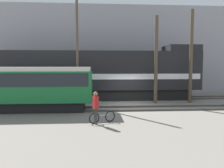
{
  "coord_description": "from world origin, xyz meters",
  "views": [
    {
      "loc": [
        -2.55,
        -17.41,
        3.17
      ],
      "look_at": [
        -1.41,
        -0.7,
        1.8
      ],
      "focal_mm": 35.0,
      "sensor_mm": 36.0,
      "label": 1
    }
  ],
  "objects_px": {
    "utility_pole_left": "(77,49)",
    "streetcar": "(27,86)",
    "bicycle": "(102,117)",
    "utility_pole_center": "(156,60)",
    "utility_pole_right": "(191,57)",
    "person": "(96,104)",
    "freight_locomotive": "(87,74)"
  },
  "relations": [
    {
      "from": "utility_pole_left",
      "to": "streetcar",
      "type": "bearing_deg",
      "value": -142.37
    },
    {
      "from": "bicycle",
      "to": "utility_pole_center",
      "type": "xyz_separation_m",
      "value": [
        4.72,
        6.24,
        3.37
      ]
    },
    {
      "from": "utility_pole_center",
      "to": "utility_pole_right",
      "type": "relative_size",
      "value": 0.93
    },
    {
      "from": "utility_pole_left",
      "to": "utility_pole_right",
      "type": "distance_m",
      "value": 9.68
    },
    {
      "from": "streetcar",
      "to": "bicycle",
      "type": "height_order",
      "value": "streetcar"
    },
    {
      "from": "utility_pole_left",
      "to": "person",
      "type": "bearing_deg",
      "value": -76.79
    },
    {
      "from": "utility_pole_center",
      "to": "person",
      "type": "bearing_deg",
      "value": -127.79
    },
    {
      "from": "streetcar",
      "to": "bicycle",
      "type": "distance_m",
      "value": 6.56
    },
    {
      "from": "person",
      "to": "utility_pole_center",
      "type": "distance_m",
      "value": 8.69
    },
    {
      "from": "streetcar",
      "to": "bicycle",
      "type": "xyz_separation_m",
      "value": [
        5.23,
        -3.67,
        -1.46
      ]
    },
    {
      "from": "freight_locomotive",
      "to": "person",
      "type": "xyz_separation_m",
      "value": [
        0.85,
        -9.12,
        -1.29
      ]
    },
    {
      "from": "streetcar",
      "to": "utility_pole_center",
      "type": "xyz_separation_m",
      "value": [
        9.95,
        2.57,
        1.91
      ]
    },
    {
      "from": "streetcar",
      "to": "utility_pole_center",
      "type": "bearing_deg",
      "value": 14.47
    },
    {
      "from": "freight_locomotive",
      "to": "utility_pole_center",
      "type": "relative_size",
      "value": 2.9
    },
    {
      "from": "streetcar",
      "to": "utility_pole_right",
      "type": "distance_m",
      "value": 13.42
    },
    {
      "from": "bicycle",
      "to": "person",
      "type": "bearing_deg",
      "value": -139.43
    },
    {
      "from": "freight_locomotive",
      "to": "utility_pole_left",
      "type": "xyz_separation_m",
      "value": [
        -0.69,
        -2.57,
        2.18
      ]
    },
    {
      "from": "bicycle",
      "to": "utility_pole_right",
      "type": "xyz_separation_m",
      "value": [
        7.76,
        6.24,
        3.66
      ]
    },
    {
      "from": "bicycle",
      "to": "freight_locomotive",
      "type": "bearing_deg",
      "value": 97.86
    },
    {
      "from": "utility_pole_left",
      "to": "utility_pole_right",
      "type": "bearing_deg",
      "value": 0.0
    },
    {
      "from": "freight_locomotive",
      "to": "utility_pole_right",
      "type": "xyz_separation_m",
      "value": [
        8.97,
        -2.57,
        1.58
      ]
    },
    {
      "from": "person",
      "to": "utility_pole_center",
      "type": "height_order",
      "value": "utility_pole_center"
    },
    {
      "from": "utility_pole_center",
      "to": "utility_pole_left",
      "type": "bearing_deg",
      "value": 180.0
    },
    {
      "from": "utility_pole_right",
      "to": "bicycle",
      "type": "bearing_deg",
      "value": -141.18
    },
    {
      "from": "bicycle",
      "to": "utility_pole_left",
      "type": "distance_m",
      "value": 7.79
    },
    {
      "from": "streetcar",
      "to": "utility_pole_center",
      "type": "height_order",
      "value": "utility_pole_center"
    },
    {
      "from": "utility_pole_left",
      "to": "bicycle",
      "type": "bearing_deg",
      "value": -73.05
    },
    {
      "from": "utility_pole_left",
      "to": "utility_pole_center",
      "type": "bearing_deg",
      "value": 0.0
    },
    {
      "from": "freight_locomotive",
      "to": "person",
      "type": "height_order",
      "value": "freight_locomotive"
    },
    {
      "from": "bicycle",
      "to": "utility_pole_left",
      "type": "xyz_separation_m",
      "value": [
        -1.9,
        6.24,
        4.25
      ]
    },
    {
      "from": "bicycle",
      "to": "streetcar",
      "type": "bearing_deg",
      "value": 144.92
    },
    {
      "from": "utility_pole_center",
      "to": "utility_pole_right",
      "type": "height_order",
      "value": "utility_pole_right"
    }
  ]
}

